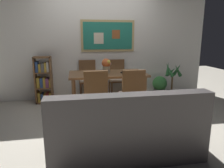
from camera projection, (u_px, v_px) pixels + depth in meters
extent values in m
plane|color=beige|center=(109.00, 118.00, 3.72)|extent=(12.00, 12.00, 0.00)
cube|color=silver|center=(99.00, 43.00, 4.81)|extent=(5.20, 0.10, 2.60)
cube|color=tan|center=(108.00, 36.00, 4.75)|extent=(1.24, 0.02, 0.71)
cube|color=#1E7260|center=(108.00, 36.00, 4.74)|extent=(1.14, 0.01, 0.61)
cube|color=beige|center=(99.00, 38.00, 4.70)|extent=(0.22, 0.00, 0.25)
cube|color=brown|center=(116.00, 34.00, 4.75)|extent=(0.19, 0.00, 0.20)
cube|color=brown|center=(107.00, 74.00, 4.06)|extent=(1.49, 0.83, 0.04)
cylinder|color=brown|center=(74.00, 98.00, 3.71)|extent=(0.07, 0.07, 0.70)
cylinder|color=brown|center=(145.00, 95.00, 3.94)|extent=(0.07, 0.07, 0.70)
cylinder|color=brown|center=(74.00, 89.00, 4.35)|extent=(0.07, 0.07, 0.70)
cylinder|color=brown|center=(135.00, 87.00, 4.58)|extent=(0.07, 0.07, 0.70)
cube|color=brown|center=(130.00, 96.00, 3.57)|extent=(0.40, 0.40, 0.03)
cube|color=beige|center=(130.00, 94.00, 3.56)|extent=(0.36, 0.36, 0.03)
cylinder|color=brown|center=(123.00, 112.00, 3.42)|extent=(0.04, 0.04, 0.42)
cylinder|color=brown|center=(143.00, 111.00, 3.48)|extent=(0.04, 0.04, 0.42)
cylinder|color=brown|center=(119.00, 105.00, 3.75)|extent=(0.04, 0.04, 0.42)
cylinder|color=brown|center=(137.00, 104.00, 3.81)|extent=(0.04, 0.04, 0.42)
cube|color=brown|center=(134.00, 84.00, 3.34)|extent=(0.38, 0.04, 0.46)
cube|color=brown|center=(134.00, 72.00, 3.30)|extent=(0.38, 0.05, 0.06)
cube|color=brown|center=(118.00, 81.00, 4.80)|extent=(0.40, 0.40, 0.03)
cube|color=beige|center=(118.00, 79.00, 4.79)|extent=(0.36, 0.36, 0.03)
cylinder|color=brown|center=(123.00, 88.00, 5.04)|extent=(0.04, 0.04, 0.42)
cylinder|color=brown|center=(109.00, 89.00, 4.98)|extent=(0.04, 0.04, 0.42)
cylinder|color=brown|center=(126.00, 91.00, 4.71)|extent=(0.04, 0.04, 0.42)
cylinder|color=brown|center=(112.00, 92.00, 4.66)|extent=(0.04, 0.04, 0.42)
cube|color=brown|center=(116.00, 69.00, 4.92)|extent=(0.38, 0.04, 0.46)
cube|color=brown|center=(116.00, 61.00, 4.87)|extent=(0.38, 0.05, 0.06)
cube|color=brown|center=(95.00, 97.00, 3.48)|extent=(0.40, 0.40, 0.03)
cube|color=beige|center=(95.00, 95.00, 3.48)|extent=(0.36, 0.36, 0.03)
cylinder|color=brown|center=(86.00, 114.00, 3.34)|extent=(0.04, 0.04, 0.42)
cylinder|color=brown|center=(107.00, 112.00, 3.40)|extent=(0.04, 0.04, 0.42)
cylinder|color=brown|center=(85.00, 107.00, 3.67)|extent=(0.04, 0.04, 0.42)
cylinder|color=brown|center=(104.00, 106.00, 3.72)|extent=(0.04, 0.04, 0.42)
cube|color=brown|center=(96.00, 85.00, 3.26)|extent=(0.38, 0.04, 0.46)
cube|color=brown|center=(96.00, 73.00, 3.21)|extent=(0.38, 0.05, 0.06)
cube|color=brown|center=(88.00, 82.00, 4.68)|extent=(0.40, 0.40, 0.03)
cube|color=beige|center=(88.00, 80.00, 4.67)|extent=(0.36, 0.36, 0.03)
cylinder|color=brown|center=(95.00, 89.00, 4.92)|extent=(0.04, 0.04, 0.42)
cylinder|color=brown|center=(81.00, 90.00, 4.86)|extent=(0.04, 0.04, 0.42)
cylinder|color=brown|center=(96.00, 93.00, 4.60)|extent=(0.04, 0.04, 0.42)
cylinder|color=brown|center=(81.00, 94.00, 4.54)|extent=(0.04, 0.04, 0.42)
cube|color=brown|center=(87.00, 70.00, 4.80)|extent=(0.38, 0.04, 0.46)
cube|color=brown|center=(87.00, 61.00, 4.76)|extent=(0.38, 0.05, 0.06)
cube|color=#514C4C|center=(124.00, 136.00, 2.61)|extent=(1.80, 0.84, 0.40)
cube|color=#514C4C|center=(131.00, 114.00, 2.21)|extent=(1.80, 0.20, 0.44)
cube|color=#514C4C|center=(56.00, 118.00, 2.40)|extent=(0.18, 0.80, 0.22)
cube|color=#514C4C|center=(185.00, 109.00, 2.68)|extent=(0.18, 0.80, 0.22)
cube|color=#B78C33|center=(88.00, 117.00, 2.28)|extent=(0.32, 0.16, 0.33)
cube|color=#B78C33|center=(128.00, 115.00, 2.35)|extent=(0.32, 0.16, 0.33)
cube|color=#B78C33|center=(165.00, 112.00, 2.43)|extent=(0.32, 0.16, 0.33)
cube|color=brown|center=(36.00, 80.00, 4.49)|extent=(0.03, 0.28, 1.02)
cube|color=brown|center=(51.00, 80.00, 4.54)|extent=(0.03, 0.28, 1.02)
cube|color=brown|center=(45.00, 102.00, 4.62)|extent=(0.36, 0.28, 0.03)
cube|color=brown|center=(42.00, 57.00, 4.41)|extent=(0.36, 0.28, 0.03)
cube|color=brown|center=(44.00, 87.00, 4.55)|extent=(0.30, 0.28, 0.02)
cube|color=brown|center=(43.00, 72.00, 4.48)|extent=(0.30, 0.28, 0.02)
cube|color=gold|center=(40.00, 97.00, 4.58)|extent=(0.05, 0.22, 0.21)
cube|color=#2D4C8C|center=(43.00, 97.00, 4.59)|extent=(0.05, 0.22, 0.18)
cube|color=gold|center=(45.00, 97.00, 4.60)|extent=(0.04, 0.22, 0.17)
cube|color=#B2332D|center=(48.00, 97.00, 4.61)|extent=(0.06, 0.22, 0.18)
cube|color=gold|center=(51.00, 96.00, 4.62)|extent=(0.05, 0.22, 0.19)
cube|color=gold|center=(39.00, 82.00, 4.51)|extent=(0.06, 0.22, 0.23)
cube|color=#2D4C8C|center=(42.00, 82.00, 4.52)|extent=(0.06, 0.22, 0.21)
cube|color=gold|center=(45.00, 82.00, 4.53)|extent=(0.05, 0.22, 0.22)
cube|color=#7F3F72|center=(48.00, 82.00, 4.54)|extent=(0.06, 0.22, 0.20)
cube|color=gold|center=(51.00, 83.00, 4.56)|extent=(0.05, 0.22, 0.18)
cube|color=#2D4C8C|center=(37.00, 67.00, 4.43)|extent=(0.05, 0.22, 0.23)
cube|color=gold|center=(40.00, 68.00, 4.45)|extent=(0.05, 0.22, 0.17)
cube|color=#595960|center=(43.00, 67.00, 4.46)|extent=(0.06, 0.22, 0.19)
cube|color=gold|center=(46.00, 67.00, 4.46)|extent=(0.04, 0.22, 0.20)
cube|color=beige|center=(48.00, 67.00, 4.47)|extent=(0.04, 0.22, 0.22)
cylinder|color=#4C4742|center=(159.00, 93.00, 5.01)|extent=(0.28, 0.28, 0.20)
cylinder|color=#332319|center=(159.00, 89.00, 4.99)|extent=(0.25, 0.25, 0.02)
sphere|color=#387F3D|center=(160.00, 83.00, 4.95)|extent=(0.35, 0.35, 0.35)
cylinder|color=#387F3D|center=(164.00, 94.00, 4.87)|extent=(0.03, 0.03, 0.26)
cylinder|color=#387F3D|center=(163.00, 91.00, 5.11)|extent=(0.03, 0.03, 0.22)
cylinder|color=#4C4742|center=(171.00, 95.00, 4.76)|extent=(0.27, 0.27, 0.23)
cylinder|color=#332319|center=(171.00, 91.00, 4.74)|extent=(0.24, 0.24, 0.02)
cylinder|color=brown|center=(172.00, 83.00, 4.69)|extent=(0.04, 0.04, 0.36)
cone|color=#235B2D|center=(177.00, 69.00, 4.67)|extent=(0.12, 0.27, 0.30)
cone|color=#235B2D|center=(172.00, 71.00, 4.73)|extent=(0.23, 0.13, 0.21)
cone|color=#235B2D|center=(168.00, 69.00, 4.66)|extent=(0.19, 0.26, 0.32)
cone|color=#235B2D|center=(169.00, 70.00, 4.56)|extent=(0.19, 0.28, 0.32)
cone|color=#235B2D|center=(178.00, 70.00, 4.53)|extent=(0.28, 0.20, 0.31)
cylinder|color=tan|center=(106.00, 70.00, 4.01)|extent=(0.14, 0.14, 0.14)
sphere|color=#D86633|center=(106.00, 63.00, 3.98)|extent=(0.17, 0.17, 0.17)
sphere|color=#EACC4C|center=(104.00, 63.00, 4.03)|extent=(0.07, 0.07, 0.07)
sphere|color=#EACC4C|center=(109.00, 62.00, 3.92)|extent=(0.07, 0.07, 0.07)
sphere|color=silver|center=(109.00, 64.00, 4.01)|extent=(0.07, 0.07, 0.07)
cube|color=black|center=(123.00, 72.00, 4.08)|extent=(0.14, 0.15, 0.02)
cube|color=gray|center=(123.00, 72.00, 4.08)|extent=(0.09, 0.10, 0.00)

